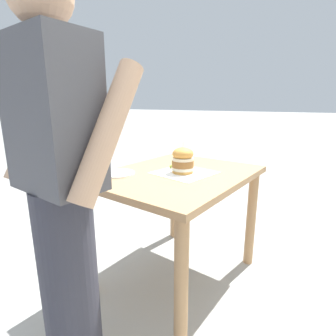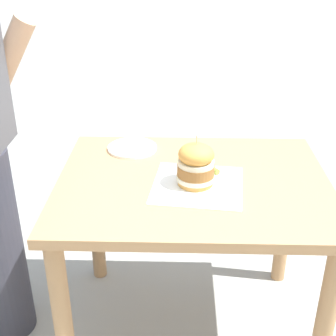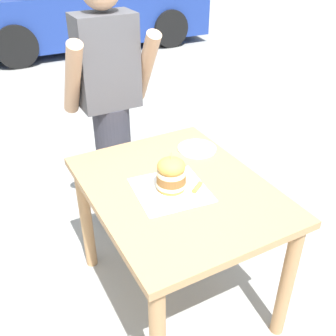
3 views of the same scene
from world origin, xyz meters
TOP-DOWN VIEW (x-y plane):
  - ground_plane at (0.00, 0.00)m, footprint 80.00×80.00m
  - patio_table at (0.00, 0.00)m, footprint 0.84×1.07m
  - serving_paper at (-0.05, -0.02)m, footprint 0.38×0.38m
  - sandwich at (-0.04, -0.01)m, footprint 0.15×0.15m
  - pickle_spear at (0.07, -0.07)m, footprint 0.08×0.07m
  - side_plate_with_forks at (0.28, 0.27)m, footprint 0.22×0.22m
  - diner_across_table at (-0.02, 0.84)m, footprint 0.55×0.35m

SIDE VIEW (x-z plane):
  - ground_plane at x=0.00m, z-range 0.00..0.00m
  - patio_table at x=0.00m, z-range 0.26..1.04m
  - serving_paper at x=-0.05m, z-range 0.78..0.78m
  - side_plate_with_forks at x=0.28m, z-range 0.78..0.80m
  - pickle_spear at x=0.07m, z-range 0.78..0.81m
  - sandwich at x=-0.04m, z-range 0.77..0.97m
  - diner_across_table at x=-0.02m, z-range 0.04..1.73m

